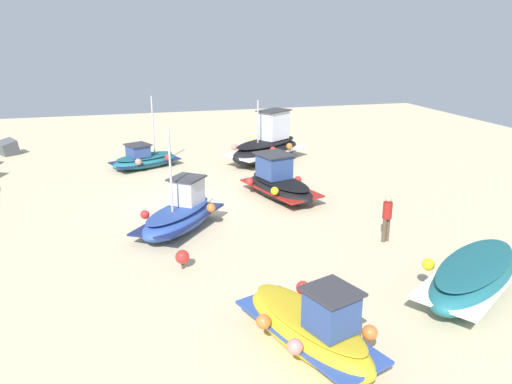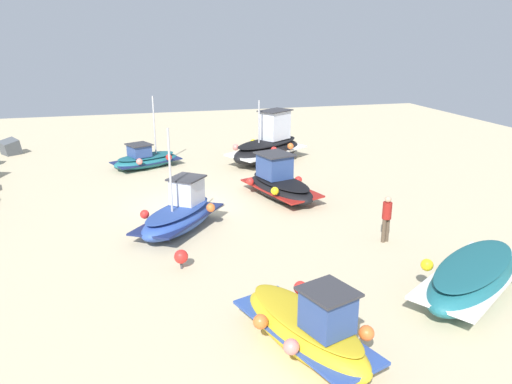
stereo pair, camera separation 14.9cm
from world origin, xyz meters
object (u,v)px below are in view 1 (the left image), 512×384
Objects in this scene: fishing_boat_5 at (474,276)px; fishing_boat_1 at (279,183)px; mooring_buoy_0 at (182,257)px; fishing_boat_3 at (180,215)px; fishing_boat_2 at (310,327)px; fishing_boat_4 at (144,159)px; fishing_boat_0 at (267,146)px; person_walking at (387,215)px.

fishing_boat_1 is at bearing -108.47° from fishing_boat_5.
fishing_boat_1 is at bearing -40.02° from mooring_buoy_0.
fishing_boat_1 reaches higher than mooring_buoy_0.
fishing_boat_1 is 7.39× the size of mooring_buoy_0.
fishing_boat_5 is (-9.73, -2.57, -0.07)m from fishing_boat_1.
fishing_boat_3 reaches higher than fishing_boat_1.
fishing_boat_3 is at bearing 174.33° from fishing_boat_2.
fishing_boat_4 reaches higher than mooring_buoy_0.
fishing_boat_5 is at bearing 178.54° from fishing_boat_1.
fishing_boat_1 is 0.92× the size of fishing_boat_5.
fishing_boat_0 is 1.33× the size of fishing_boat_4.
fishing_boat_5 is 8.48m from mooring_buoy_0.
fishing_boat_5 is (-16.01, -1.25, -0.34)m from fishing_boat_0.
fishing_boat_3 is at bearing 104.30° from fishing_boat_1.
person_walking is at bearing 96.19° from fishing_boat_4.
fishing_boat_0 reaches higher than fishing_boat_1.
fishing_boat_4 is 18.40m from fishing_boat_5.
fishing_boat_4 is at bearing 169.52° from fishing_boat_2.
fishing_boat_2 reaches higher than person_walking.
fishing_boat_1 is at bearing -173.92° from person_walking.
fishing_boat_5 is 3.00× the size of person_walking.
fishing_boat_2 is at bearing 149.50° from fishing_boat_1.
mooring_buoy_0 is (-12.84, -0.42, -0.06)m from fishing_boat_4.
fishing_boat_0 reaches higher than person_walking.
fishing_boat_4 is (17.78, 2.70, -0.14)m from fishing_boat_2.
fishing_boat_0 is 1.17× the size of fishing_boat_1.
fishing_boat_2 is 0.86× the size of fishing_boat_5.
fishing_boat_3 is (-9.08, 6.06, -0.30)m from fishing_boat_0.
person_walking is (-2.93, -6.83, 0.36)m from fishing_boat_3.
fishing_boat_1 reaches higher than fishing_boat_5.
fishing_boat_2 is at bearing -56.98° from person_walking.
fishing_boat_2 is 8.40m from fishing_boat_3.
fishing_boat_3 reaches higher than fishing_boat_2.
fishing_boat_0 is 1.08× the size of fishing_boat_5.
mooring_buoy_0 is at bearing -147.11° from fishing_boat_3.
fishing_boat_3 reaches higher than fishing_boat_4.
fishing_boat_1 is 11.32m from fishing_boat_2.
fishing_boat_5 is 8.00× the size of mooring_buoy_0.
fishing_boat_4 reaches higher than person_walking.
fishing_boat_0 is at bearing 150.63° from fishing_boat_4.
fishing_boat_1 reaches higher than person_walking.
fishing_boat_4 is 2.42× the size of person_walking.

